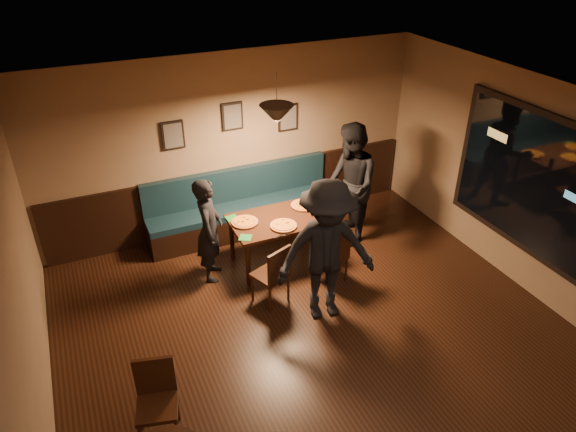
{
  "coord_description": "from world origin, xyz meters",
  "views": [
    {
      "loc": [
        -2.28,
        -3.6,
        4.49
      ],
      "look_at": [
        0.19,
        1.88,
        0.95
      ],
      "focal_mm": 32.63,
      "sensor_mm": 36.0,
      "label": 1
    }
  ],
  "objects_px": {
    "chair_near_left": "(270,274)",
    "diner_left": "(209,230)",
    "diner_right": "(350,185)",
    "cafe_chair_far": "(157,405)",
    "dining_table": "(278,240)",
    "diner_front": "(327,252)",
    "tabasco_bottle": "(312,209)",
    "soda_glass": "(325,216)",
    "booth_bench": "(243,204)",
    "chair_near_right": "(330,254)"
  },
  "relations": [
    {
      "from": "dining_table",
      "to": "diner_right",
      "type": "bearing_deg",
      "value": 5.62
    },
    {
      "from": "cafe_chair_far",
      "to": "dining_table",
      "type": "bearing_deg",
      "value": -120.18
    },
    {
      "from": "booth_bench",
      "to": "chair_near_left",
      "type": "relative_size",
      "value": 3.41
    },
    {
      "from": "diner_right",
      "to": "chair_near_right",
      "type": "bearing_deg",
      "value": -28.63
    },
    {
      "from": "diner_right",
      "to": "cafe_chair_far",
      "type": "distance_m",
      "value": 4.22
    },
    {
      "from": "chair_near_left",
      "to": "soda_glass",
      "type": "height_order",
      "value": "chair_near_left"
    },
    {
      "from": "tabasco_bottle",
      "to": "diner_right",
      "type": "bearing_deg",
      "value": 10.73
    },
    {
      "from": "chair_near_left",
      "to": "diner_left",
      "type": "bearing_deg",
      "value": 100.62
    },
    {
      "from": "booth_bench",
      "to": "soda_glass",
      "type": "height_order",
      "value": "booth_bench"
    },
    {
      "from": "booth_bench",
      "to": "tabasco_bottle",
      "type": "relative_size",
      "value": 27.73
    },
    {
      "from": "tabasco_bottle",
      "to": "booth_bench",
      "type": "bearing_deg",
      "value": 125.77
    },
    {
      "from": "chair_near_left",
      "to": "tabasco_bottle",
      "type": "bearing_deg",
      "value": 16.92
    },
    {
      "from": "dining_table",
      "to": "soda_glass",
      "type": "xyz_separation_m",
      "value": [
        0.58,
        -0.31,
        0.43
      ]
    },
    {
      "from": "booth_bench",
      "to": "cafe_chair_far",
      "type": "bearing_deg",
      "value": -122.16
    },
    {
      "from": "diner_front",
      "to": "diner_right",
      "type": "bearing_deg",
      "value": 61.2
    },
    {
      "from": "booth_bench",
      "to": "tabasco_bottle",
      "type": "bearing_deg",
      "value": -54.23
    },
    {
      "from": "booth_bench",
      "to": "chair_near_left",
      "type": "height_order",
      "value": "booth_bench"
    },
    {
      "from": "booth_bench",
      "to": "diner_front",
      "type": "distance_m",
      "value": 2.33
    },
    {
      "from": "dining_table",
      "to": "diner_front",
      "type": "relative_size",
      "value": 0.71
    },
    {
      "from": "chair_near_right",
      "to": "diner_left",
      "type": "bearing_deg",
      "value": 136.54
    },
    {
      "from": "chair_near_left",
      "to": "diner_front",
      "type": "bearing_deg",
      "value": -64.71
    },
    {
      "from": "diner_right",
      "to": "diner_front",
      "type": "relative_size",
      "value": 1.0
    },
    {
      "from": "dining_table",
      "to": "diner_front",
      "type": "distance_m",
      "value": 1.43
    },
    {
      "from": "booth_bench",
      "to": "chair_near_right",
      "type": "height_order",
      "value": "booth_bench"
    },
    {
      "from": "booth_bench",
      "to": "diner_right",
      "type": "distance_m",
      "value": 1.71
    },
    {
      "from": "chair_near_left",
      "to": "cafe_chair_far",
      "type": "xyz_separation_m",
      "value": [
        -1.77,
        -1.47,
        -0.0
      ]
    },
    {
      "from": "diner_left",
      "to": "diner_front",
      "type": "distance_m",
      "value": 1.73
    },
    {
      "from": "dining_table",
      "to": "tabasco_bottle",
      "type": "height_order",
      "value": "tabasco_bottle"
    },
    {
      "from": "dining_table",
      "to": "chair_near_right",
      "type": "relative_size",
      "value": 1.58
    },
    {
      "from": "soda_glass",
      "to": "dining_table",
      "type": "bearing_deg",
      "value": 152.15
    },
    {
      "from": "tabasco_bottle",
      "to": "diner_left",
      "type": "bearing_deg",
      "value": 177.46
    },
    {
      "from": "diner_left",
      "to": "booth_bench",
      "type": "bearing_deg",
      "value": -18.07
    },
    {
      "from": "diner_right",
      "to": "soda_glass",
      "type": "xyz_separation_m",
      "value": [
        -0.64,
        -0.42,
        -0.15
      ]
    },
    {
      "from": "booth_bench",
      "to": "diner_front",
      "type": "xyz_separation_m",
      "value": [
        0.27,
        -2.27,
        0.44
      ]
    },
    {
      "from": "diner_right",
      "to": "diner_front",
      "type": "height_order",
      "value": "diner_front"
    },
    {
      "from": "cafe_chair_far",
      "to": "chair_near_right",
      "type": "bearing_deg",
      "value": -135.76
    },
    {
      "from": "chair_near_left",
      "to": "soda_glass",
      "type": "bearing_deg",
      "value": 3.64
    },
    {
      "from": "booth_bench",
      "to": "diner_left",
      "type": "xyz_separation_m",
      "value": [
        -0.8,
        -0.92,
        0.26
      ]
    },
    {
      "from": "diner_right",
      "to": "tabasco_bottle",
      "type": "distance_m",
      "value": 0.73
    },
    {
      "from": "chair_near_left",
      "to": "diner_right",
      "type": "height_order",
      "value": "diner_right"
    },
    {
      "from": "diner_right",
      "to": "diner_front",
      "type": "bearing_deg",
      "value": -25.33
    },
    {
      "from": "soda_glass",
      "to": "cafe_chair_far",
      "type": "bearing_deg",
      "value": -145.07
    },
    {
      "from": "diner_front",
      "to": "soda_glass",
      "type": "height_order",
      "value": "diner_front"
    },
    {
      "from": "dining_table",
      "to": "cafe_chair_far",
      "type": "xyz_separation_m",
      "value": [
        -2.22,
        -2.27,
        0.08
      ]
    },
    {
      "from": "tabasco_bottle",
      "to": "cafe_chair_far",
      "type": "bearing_deg",
      "value": -140.69
    },
    {
      "from": "booth_bench",
      "to": "diner_left",
      "type": "relative_size",
      "value": 1.98
    },
    {
      "from": "chair_near_right",
      "to": "soda_glass",
      "type": "xyz_separation_m",
      "value": [
        0.11,
        0.4,
        0.37
      ]
    },
    {
      "from": "chair_near_left",
      "to": "cafe_chair_far",
      "type": "height_order",
      "value": "chair_near_left"
    },
    {
      "from": "chair_near_left",
      "to": "diner_right",
      "type": "distance_m",
      "value": 1.97
    },
    {
      "from": "chair_near_left",
      "to": "cafe_chair_far",
      "type": "bearing_deg",
      "value": -161.76
    }
  ]
}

